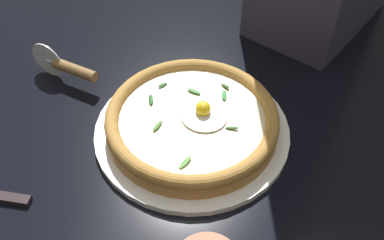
% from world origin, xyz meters
% --- Properties ---
extents(ground_plane, '(2.40, 2.40, 0.03)m').
position_xyz_m(ground_plane, '(0.00, 0.00, -0.01)').
color(ground_plane, black).
rests_on(ground_plane, ground).
extents(pizza_plate, '(0.35, 0.35, 0.01)m').
position_xyz_m(pizza_plate, '(-0.03, -0.04, 0.01)').
color(pizza_plate, white).
rests_on(pizza_plate, ground).
extents(pizza, '(0.30, 0.30, 0.06)m').
position_xyz_m(pizza, '(-0.03, -0.04, 0.03)').
color(pizza, '#AF763B').
rests_on(pizza, pizza_plate).
extents(pizza_cutter, '(0.15, 0.03, 0.07)m').
position_xyz_m(pizza_cutter, '(-0.31, -0.01, 0.04)').
color(pizza_cutter, silver).
rests_on(pizza_cutter, ground).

